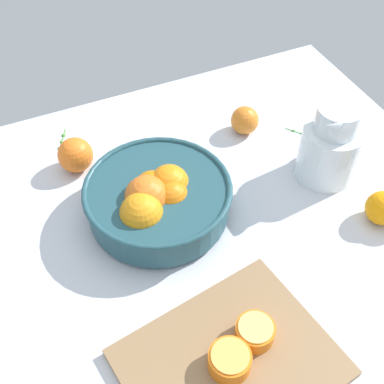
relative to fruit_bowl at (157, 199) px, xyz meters
The scene contains 11 objects.
ground_plane 12.11cm from the fruit_bowl, 43.28° to the right, with size 111.07×95.65×3.00cm, color silver.
fruit_bowl is the anchor object (origin of this frame).
juice_pitcher 37.26cm from the fruit_bowl, ahead, with size 13.88×13.94×18.42cm.
cutting_board 34.03cm from the fruit_bowl, 91.92° to the right, with size 32.38×25.57×1.56cm, color olive.
orange_half_0 31.99cm from the fruit_bowl, 82.23° to the right, with size 6.46×6.46×3.39cm.
orange_half_1 34.36cm from the fruit_bowl, 92.70° to the right, with size 6.84×6.84×3.64cm.
loose_orange_0 44.17cm from the fruit_bowl, 25.56° to the right, with size 6.82×6.82×6.82cm, color orange.
loose_orange_1 22.77cm from the fruit_bowl, 119.28° to the left, with size 7.59×7.59×7.59cm, color orange.
loose_orange_2 31.98cm from the fruit_bowl, 29.37° to the left, with size 6.53×6.53×6.53cm, color orange.
herb_sprig_0 32.24cm from the fruit_bowl, 112.91° to the left, with size 4.12×8.11×1.00cm.
herb_sprig_1 41.02cm from the fruit_bowl, 13.15° to the left, with size 5.01×6.40×0.79cm.
Camera 1 is at (-27.95, -55.09, 78.88)cm, focal length 47.33 mm.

